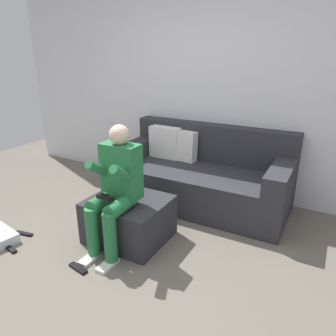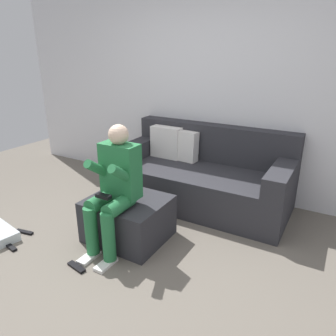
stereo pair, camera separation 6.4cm
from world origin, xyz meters
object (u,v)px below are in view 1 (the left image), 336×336
(ottoman, at_px, (129,219))
(remote_by_storage_bin, at_px, (10,249))
(couch_sectional, at_px, (201,176))
(person_seated, at_px, (115,186))
(remote_near_ottoman, at_px, (78,268))
(remote_under_side_table, at_px, (24,234))

(ottoman, distance_m, remote_by_storage_bin, 1.14)
(ottoman, bearing_deg, couch_sectional, 75.07)
(ottoman, bearing_deg, person_seated, -90.03)
(ottoman, relative_size, remote_by_storage_bin, 3.98)
(remote_near_ottoman, relative_size, remote_under_side_table, 1.00)
(remote_near_ottoman, height_order, remote_under_side_table, same)
(person_seated, bearing_deg, remote_under_side_table, -163.14)
(couch_sectional, bearing_deg, remote_under_side_table, -128.84)
(couch_sectional, height_order, ottoman, couch_sectional)
(remote_by_storage_bin, relative_size, remote_under_side_table, 0.94)
(ottoman, relative_size, remote_near_ottoman, 3.72)
(person_seated, relative_size, remote_by_storage_bin, 6.26)
(ottoman, xyz_separation_m, remote_by_storage_bin, (-0.86, -0.71, -0.20))
(ottoman, height_order, remote_near_ottoman, ottoman)
(remote_near_ottoman, xyz_separation_m, remote_under_side_table, (-0.87, 0.14, 0.00))
(person_seated, relative_size, remote_near_ottoman, 5.86)
(couch_sectional, xyz_separation_m, remote_by_storage_bin, (-1.15, -1.80, -0.32))
(person_seated, xyz_separation_m, remote_by_storage_bin, (-0.86, -0.53, -0.61))
(remote_under_side_table, bearing_deg, couch_sectional, 40.82)
(ottoman, relative_size, person_seated, 0.64)
(couch_sectional, bearing_deg, remote_near_ottoman, -102.85)
(couch_sectional, height_order, person_seated, person_seated)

